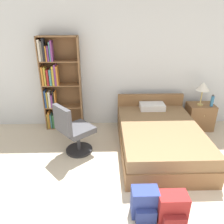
# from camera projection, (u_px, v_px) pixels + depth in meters

# --- Properties ---
(wall_back) EXTENTS (9.00, 0.06, 2.60)m
(wall_back) POSITION_uv_depth(u_px,v_px,m) (130.00, 66.00, 4.55)
(wall_back) COLOR silver
(wall_back) RESTS_ON ground_plane
(bookshelf) EXTENTS (0.78, 0.26, 1.93)m
(bookshelf) POSITION_uv_depth(u_px,v_px,m) (56.00, 84.00, 4.47)
(bookshelf) COLOR brown
(bookshelf) RESTS_ON ground_plane
(bed) EXTENTS (1.39, 2.02, 0.75)m
(bed) POSITION_uv_depth(u_px,v_px,m) (158.00, 136.00, 3.97)
(bed) COLOR brown
(bed) RESTS_ON ground_plane
(office_chair) EXTENTS (0.72, 0.71, 0.95)m
(office_chair) POSITION_uv_depth(u_px,v_px,m) (73.00, 131.00, 3.77)
(office_chair) COLOR #232326
(office_chair) RESTS_ON ground_plane
(nightstand) EXTENTS (0.54, 0.42, 0.56)m
(nightstand) POSITION_uv_depth(u_px,v_px,m) (199.00, 116.00, 4.70)
(nightstand) COLOR brown
(nightstand) RESTS_ON ground_plane
(table_lamp) EXTENTS (0.27, 0.27, 0.49)m
(table_lamp) POSITION_uv_depth(u_px,v_px,m) (203.00, 87.00, 4.40)
(table_lamp) COLOR tan
(table_lamp) RESTS_ON nightstand
(water_bottle) EXTENTS (0.06, 0.06, 0.25)m
(water_bottle) POSITION_uv_depth(u_px,v_px,m) (212.00, 101.00, 4.45)
(water_bottle) COLOR teal
(water_bottle) RESTS_ON nightstand
(backpack_blue) EXTENTS (0.32, 0.28, 0.38)m
(backpack_blue) POSITION_uv_depth(u_px,v_px,m) (145.00, 203.00, 2.67)
(backpack_blue) COLOR navy
(backpack_blue) RESTS_ON ground_plane
(backpack_red) EXTENTS (0.35, 0.29, 0.38)m
(backpack_red) POSITION_uv_depth(u_px,v_px,m) (172.00, 209.00, 2.59)
(backpack_red) COLOR maroon
(backpack_red) RESTS_ON ground_plane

